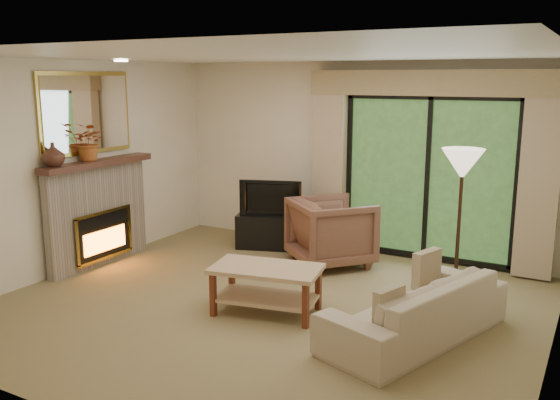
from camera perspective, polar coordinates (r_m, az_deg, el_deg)
The scene contains 21 objects.
floor at distance 6.41m, azimuth -1.33°, elevation -10.15°, with size 5.50×5.50×0.00m, color olive.
ceiling at distance 5.95m, azimuth -1.45°, elevation 13.75°, with size 5.50×5.50×0.00m, color silver.
wall_back at distance 8.27m, azimuth 7.49°, elevation 4.07°, with size 5.00×5.00×0.00m, color beige.
wall_front at distance 4.16m, azimuth -19.30°, elevation -4.16°, with size 5.00×5.00×0.00m, color beige.
wall_left at distance 7.80m, azimuth -19.07°, elevation 3.06°, with size 5.00×5.00×0.00m, color beige.
fireplace at distance 7.96m, azimuth -17.13°, elevation -1.17°, with size 0.24×1.70×1.37m, color gray, non-canonical shape.
mirror at distance 7.85m, azimuth -18.12°, elevation 7.95°, with size 0.07×1.45×1.02m, color #B79C42, non-canonical shape.
sliding_door at distance 7.94m, azimuth 14.03°, elevation 2.04°, with size 2.26×0.10×2.16m, color black, non-canonical shape.
curtain_left at distance 8.28m, azimuth 4.81°, elevation 3.43°, with size 0.45×0.18×2.35m, color tan.
curtain_right at distance 7.58m, azimuth 23.71°, elevation 1.71°, with size 0.45×0.18×2.35m, color tan.
cornice at distance 7.75m, azimuth 14.30°, elevation 10.86°, with size 3.20×0.24×0.32m, color tan.
media_console at distance 8.45m, azimuth -0.81°, elevation -2.99°, with size 0.97×0.44×0.48m, color black.
tv at distance 8.34m, azimuth -0.82°, elevation 0.29°, with size 0.88×0.11×0.50m, color black.
armchair at distance 7.67m, azimuth 4.95°, elevation -3.07°, with size 0.93×0.96×0.87m, color brown.
sofa at distance 5.72m, azimuth 12.92°, elevation -10.11°, with size 2.00×0.78×0.58m, color tan.
pillow_near at distance 5.15m, azimuth 10.43°, elevation -10.11°, with size 0.09×0.34×0.34m, color brown.
pillow_far at distance 6.19m, azimuth 13.94°, elevation -6.43°, with size 0.10×0.38×0.38m, color brown.
coffee_table at distance 6.15m, azimuth -1.31°, elevation -8.64°, with size 1.11×0.61×0.50m, color tan, non-canonical shape.
floor_lamp at distance 6.60m, azimuth 16.82°, elevation -2.44°, with size 0.45×0.45×1.66m, color beige, non-canonical shape.
vase at distance 7.38m, azimuth -21.01°, elevation 4.11°, with size 0.27×0.27×0.28m, color #45261C.
branches at distance 7.74m, azimuth -17.89°, elevation 5.33°, with size 0.42×0.36×0.47m, color #A85724.
Camera 1 is at (3.04, -5.12, 2.39)m, focal length 38.00 mm.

